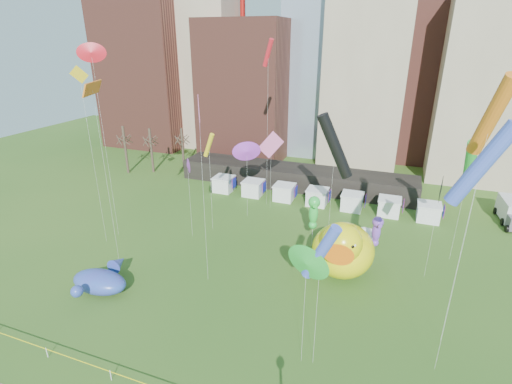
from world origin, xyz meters
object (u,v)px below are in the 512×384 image
at_px(big_duck, 343,248).
at_px(seahorse_purple, 377,229).
at_px(whale_inflatable, 101,280).
at_px(seahorse_green, 314,210).
at_px(small_duck, 366,237).

bearing_deg(big_duck, seahorse_purple, 50.25).
relative_size(seahorse_purple, whale_inflatable, 0.75).
xyz_separation_m(big_duck, seahorse_purple, (2.90, 3.73, 0.90)).
xyz_separation_m(big_duck, whale_inflatable, (-21.15, -10.87, -1.93)).
height_order(big_duck, seahorse_purple, big_duck).
xyz_separation_m(big_duck, seahorse_green, (-4.11, 4.59, 1.61)).
distance_m(big_duck, seahorse_green, 6.36).
relative_size(small_duck, whale_inflatable, 0.54).
bearing_deg(seahorse_purple, big_duck, -146.56).
bearing_deg(seahorse_purple, small_duck, 90.23).
bearing_deg(seahorse_green, seahorse_purple, -24.38).
bearing_deg(big_duck, whale_inflatable, -154.67).
bearing_deg(seahorse_purple, whale_inflatable, -167.42).
height_order(big_duck, seahorse_green, big_duck).
bearing_deg(small_duck, whale_inflatable, -118.14).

